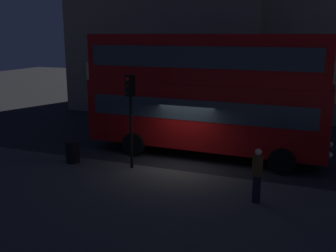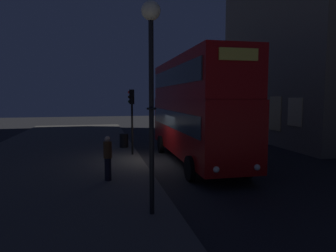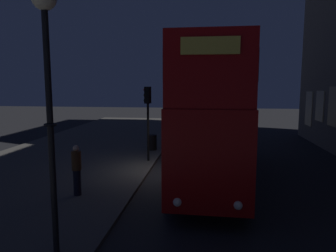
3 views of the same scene
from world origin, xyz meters
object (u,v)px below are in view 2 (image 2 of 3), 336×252
traffic_light_near_kerb (132,108)px  pedestrian (108,158)px  street_lamp (151,57)px  double_decker_bus (194,105)px  litter_bin (124,140)px

traffic_light_near_kerb → pedestrian: size_ratio=2.10×
traffic_light_near_kerb → pedestrian: traffic_light_near_kerb is taller
street_lamp → pedestrian: bearing=-163.5°
double_decker_bus → litter_bin: double_decker_bus is taller
street_lamp → litter_bin: street_lamp is taller
street_lamp → pedestrian: size_ratio=3.30×
street_lamp → litter_bin: bearing=179.3°
pedestrian → litter_bin: size_ratio=1.97×
double_decker_bus → traffic_light_near_kerb: double_decker_bus is taller
street_lamp → litter_bin: (-11.89, 0.14, -4.03)m
pedestrian → litter_bin: pedestrian is taller
pedestrian → litter_bin: 8.15m
double_decker_bus → pedestrian: bearing=-55.0°
pedestrian → litter_bin: (-8.03, 1.29, -0.48)m
pedestrian → double_decker_bus: bearing=-137.6°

